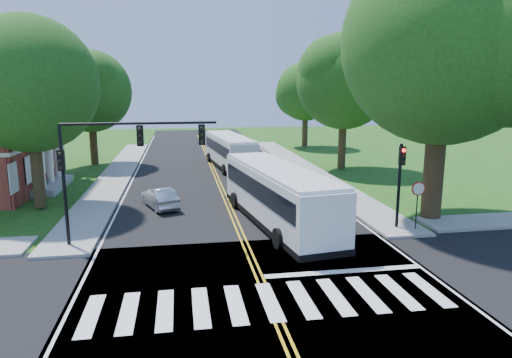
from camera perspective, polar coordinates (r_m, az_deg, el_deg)
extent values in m
plane|color=#224511|center=(16.97, 1.38, -14.34)|extent=(140.00, 140.00, 0.00)
cube|color=black|center=(33.94, -4.37, -1.16)|extent=(14.00, 96.00, 0.01)
cube|color=black|center=(16.96, 1.38, -14.32)|extent=(60.00, 12.00, 0.01)
cube|color=gold|center=(37.84, -4.93, 0.15)|extent=(0.36, 70.00, 0.01)
cube|color=silver|center=(37.92, -15.22, -0.19)|extent=(0.12, 70.00, 0.01)
cube|color=silver|center=(38.96, 5.09, 0.47)|extent=(0.12, 70.00, 0.01)
cube|color=silver|center=(16.52, 1.72, -15.03)|extent=(12.60, 3.00, 0.01)
cube|color=silver|center=(19.26, 10.93, -11.26)|extent=(6.60, 0.40, 0.01)
cube|color=gray|center=(41.01, -16.92, 0.66)|extent=(2.60, 40.00, 0.15)
cube|color=gray|center=(42.18, 6.04, 1.38)|extent=(2.60, 40.00, 0.15)
cylinder|color=#342615|center=(27.22, 21.38, 1.69)|extent=(1.10, 1.10, 6.00)
sphere|color=#27661E|center=(26.99, 22.41, 15.44)|extent=(10.80, 10.80, 10.80)
cylinder|color=#342615|center=(30.62, -25.67, 1.21)|extent=(0.70, 0.70, 4.80)
sphere|color=#27661E|center=(30.24, -26.50, 10.57)|extent=(8.00, 8.00, 8.00)
cylinder|color=#342615|center=(46.00, -19.66, 4.47)|extent=(0.70, 0.70, 4.40)
sphere|color=#27661E|center=(45.72, -20.05, 10.28)|extent=(7.60, 7.60, 7.60)
cylinder|color=#342615|center=(41.85, 10.72, 4.72)|extent=(0.70, 0.70, 5.00)
sphere|color=#27661E|center=(41.59, 10.99, 11.90)|extent=(8.40, 8.40, 8.40)
cylinder|color=#342615|center=(57.34, 6.14, 6.31)|extent=(0.70, 0.70, 4.40)
sphere|color=#27661E|center=(57.13, 6.23, 10.85)|extent=(7.20, 7.20, 7.20)
cube|color=silver|center=(36.38, -24.73, 5.68)|extent=(1.40, 6.00, 0.45)
cube|color=gray|center=(36.95, -24.20, -0.72)|extent=(1.80, 6.00, 0.50)
cylinder|color=silver|center=(34.55, -25.34, 1.52)|extent=(0.50, 0.50, 4.20)
cylinder|color=silver|center=(36.64, -24.44, 2.11)|extent=(0.50, 0.50, 4.20)
cylinder|color=silver|center=(38.75, -23.62, 2.63)|extent=(0.50, 0.50, 4.20)
cylinder|color=black|center=(22.68, -22.76, -2.03)|extent=(0.16, 0.16, 4.60)
cube|color=black|center=(22.23, -23.18, 2.15)|extent=(0.30, 0.22, 0.95)
sphere|color=black|center=(22.05, -23.32, 2.87)|extent=(0.18, 0.18, 0.18)
cylinder|color=black|center=(21.64, -14.33, 6.76)|extent=(7.00, 0.12, 0.12)
cube|color=black|center=(21.54, -14.29, 5.27)|extent=(0.30, 0.22, 0.95)
cube|color=black|center=(21.49, -6.79, 5.53)|extent=(0.30, 0.22, 0.95)
cylinder|color=black|center=(24.72, 17.43, -0.84)|extent=(0.16, 0.16, 4.40)
cube|color=black|center=(24.32, 17.81, 2.77)|extent=(0.30, 0.22, 0.95)
sphere|color=#FF0A05|center=(24.15, 18.01, 3.43)|extent=(0.18, 0.18, 0.18)
cylinder|color=black|center=(24.91, 19.44, -3.48)|extent=(0.06, 0.06, 2.20)
cylinder|color=#A50A07|center=(24.65, 19.64, -1.14)|extent=(0.76, 0.04, 0.76)
cube|color=white|center=(24.75, 2.74, -2.11)|extent=(4.32, 12.27, 2.80)
cube|color=black|center=(24.63, 2.75, -0.96)|extent=(4.27, 11.45, 0.97)
cube|color=black|center=(30.30, -1.30, 1.09)|extent=(2.48, 0.46, 1.63)
cube|color=orange|center=(30.15, -1.30, 2.80)|extent=(1.73, 0.35, 0.33)
cube|color=black|center=(25.06, 2.71, -4.88)|extent=(4.39, 12.38, 0.31)
cube|color=white|center=(24.45, 2.77, 1.21)|extent=(4.22, 11.91, 0.22)
cylinder|color=black|center=(29.07, 2.40, -2.28)|extent=(0.47, 1.02, 0.98)
cylinder|color=black|center=(28.28, -2.64, -2.67)|extent=(0.47, 1.02, 0.98)
cylinder|color=black|center=(22.33, 9.26, -6.66)|extent=(0.47, 1.02, 0.98)
cylinder|color=black|center=(21.30, 2.85, -7.42)|extent=(0.47, 1.02, 0.98)
cube|color=white|center=(42.47, -3.32, 3.44)|extent=(3.70, 11.58, 2.65)
cube|color=black|center=(42.41, -3.33, 4.09)|extent=(3.68, 10.80, 0.92)
cube|color=black|center=(48.00, -4.83, 4.75)|extent=(2.36, 0.36, 1.54)
cube|color=orange|center=(47.91, -4.84, 5.78)|extent=(1.64, 0.28, 0.31)
cube|color=black|center=(42.65, -3.30, 1.88)|extent=(3.76, 11.69, 0.29)
cube|color=white|center=(42.30, -3.34, 5.29)|extent=(3.61, 11.24, 0.21)
cylinder|color=black|center=(46.52, -2.81, 2.86)|extent=(0.41, 0.95, 0.93)
cylinder|color=black|center=(46.03, -5.86, 2.72)|extent=(0.41, 0.95, 0.93)
cylinder|color=black|center=(39.60, -0.43, 1.37)|extent=(0.41, 0.95, 0.93)
cylinder|color=black|center=(39.02, -3.98, 1.19)|extent=(0.41, 0.95, 0.93)
imported|color=#ABADB2|center=(28.84, -11.90, -2.33)|extent=(2.57, 4.08, 1.27)
imported|color=#B2B5B9|center=(30.43, 5.61, -1.23)|extent=(3.56, 5.67, 1.46)
imported|color=black|center=(37.95, 2.63, 1.28)|extent=(2.30, 4.95, 1.40)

